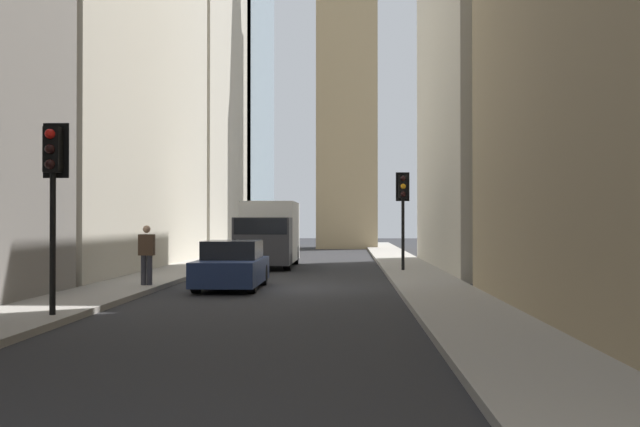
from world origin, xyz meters
The scene contains 12 objects.
ground_plane centered at (0.00, 0.00, 0.00)m, with size 135.00×135.00×0.00m, color #262628.
sidewalk_right centered at (0.00, 4.50, 0.07)m, with size 90.00×2.20×0.14m, color gray.
sidewalk_left centered at (0.00, -4.50, 0.07)m, with size 90.00×2.20×0.14m, color gray.
building_left_midfar centered at (9.55, -10.59, 9.98)m, with size 15.17×10.50×19.95m.
building_right_midfar centered at (8.87, 10.59, 11.07)m, with size 19.39×10.50×22.12m.
building_right_far centered at (28.32, 10.60, 16.85)m, with size 17.71×10.50×33.68m.
delivery_truck centered at (10.51, 1.40, 1.46)m, with size 6.46×2.25×2.84m.
sedan_navy centered at (-0.06, 1.40, 0.66)m, with size 4.30×1.78×1.42m.
traffic_light_foreground centered at (-7.56, 3.82, 2.94)m, with size 0.43×0.52×3.81m.
traffic_light_midblock centered at (6.67, -4.11, 2.87)m, with size 0.43×0.52×3.72m.
pedestrian centered at (-0.49, 3.82, 1.08)m, with size 0.26×0.44×1.73m.
discarded_bottle centered at (5.95, 3.60, 0.25)m, with size 0.07×0.07×0.27m.
Camera 1 is at (-22.45, -2.01, 1.99)m, focal length 42.93 mm.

